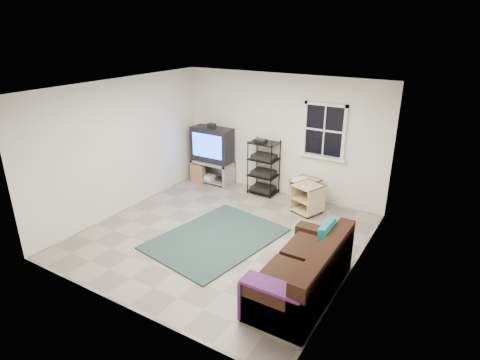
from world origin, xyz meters
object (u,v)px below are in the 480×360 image
Objects in this scene: side_table_left at (309,197)px; sofa at (304,274)px; tv_unit at (212,151)px; av_rack at (264,171)px; side_table_right at (306,190)px.

side_table_left is 0.33× the size of sofa.
tv_unit is 4.51m from sofa.
sofa is at bearing -38.92° from tv_unit.
tv_unit is 0.73× the size of sofa.
av_rack is at bearing 127.18° from sofa.
av_rack reaches higher than side_table_left.
side_table_left reaches higher than side_table_right.
tv_unit reaches higher than av_rack.
av_rack reaches higher than sofa.
side_table_right is at bearing 122.64° from side_table_left.
tv_unit is 1.17× the size of av_rack.
side_table_left is at bearing 110.75° from sofa.
av_rack is at bearing 0.97° from tv_unit.
sofa is (3.49, -2.82, -0.47)m from tv_unit.
av_rack is 2.04× the size of side_table_right.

